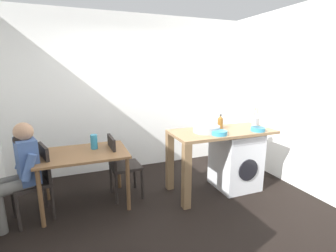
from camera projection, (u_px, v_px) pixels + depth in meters
ground_plane at (169, 214)px, 3.13m from camera, size 5.46×5.46×0.00m
wall_back at (133, 94)px, 4.41m from camera, size 4.60×0.10×2.70m
wall_counter_side at (307, 100)px, 3.58m from camera, size 0.10×3.80×2.70m
dining_table at (84, 159)px, 3.20m from camera, size 1.10×0.76×0.74m
chair_person_seat at (37, 178)px, 2.97m from camera, size 0.50×0.50×0.90m
chair_opposite at (120, 163)px, 3.44m from camera, size 0.42×0.42×0.90m
seated_person at (20, 169)px, 2.83m from camera, size 0.56×0.54×1.20m
kitchen_counter at (209, 142)px, 3.53m from camera, size 1.50×0.68×0.92m
washing_machine at (235, 160)px, 3.77m from camera, size 0.60×0.61×0.86m
sink_basin at (206, 129)px, 3.47m from camera, size 0.38×0.38×0.09m
tap at (200, 120)px, 3.61m from camera, size 0.02×0.02×0.28m
bottle_tall_green at (220, 122)px, 3.66m from camera, size 0.08×0.08×0.21m
mixing_bowl at (219, 133)px, 3.32m from camera, size 0.21×0.21×0.06m
utensil_crock at (255, 122)px, 3.82m from camera, size 0.11×0.11×0.30m
colander at (258, 129)px, 3.52m from camera, size 0.20×0.20×0.06m
vase at (94, 142)px, 3.30m from camera, size 0.09×0.09×0.19m
scissors at (223, 132)px, 3.46m from camera, size 0.15×0.06×0.01m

